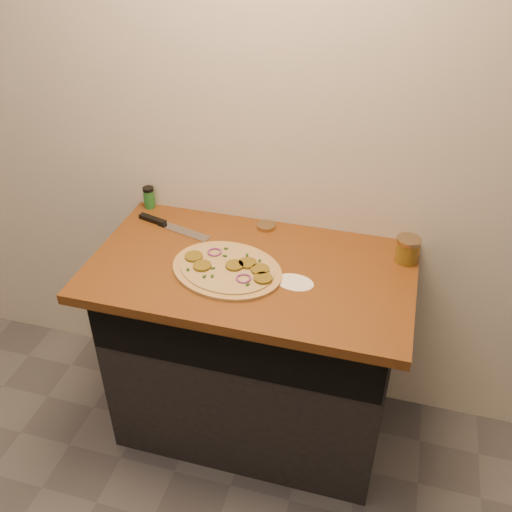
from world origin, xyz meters
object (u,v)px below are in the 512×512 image
(salsa_jar, at_px, (407,250))
(spice_shaker, at_px, (149,197))
(pizza, at_px, (227,269))
(chefs_knife, at_px, (167,225))

(salsa_jar, xyz_separation_m, spice_shaker, (-1.09, 0.11, -0.00))
(pizza, bearing_deg, spice_shaker, 142.64)
(chefs_knife, xyz_separation_m, salsa_jar, (0.96, 0.01, 0.04))
(chefs_knife, distance_m, salsa_jar, 0.96)
(pizza, height_order, spice_shaker, spice_shaker)
(spice_shaker, bearing_deg, salsa_jar, -5.96)
(pizza, xyz_separation_m, chefs_knife, (-0.33, 0.23, -0.00))
(salsa_jar, height_order, spice_shaker, salsa_jar)
(pizza, xyz_separation_m, spice_shaker, (-0.47, 0.36, 0.04))
(spice_shaker, bearing_deg, chefs_knife, -43.62)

